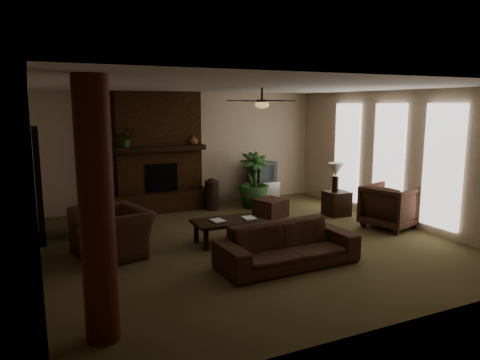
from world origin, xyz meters
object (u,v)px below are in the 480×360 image
ottoman (271,208)px  lamp_right (336,172)px  log_column (97,213)px  side_table_right (337,203)px  armchair_left (112,225)px  lamp_left (95,184)px  side_table_left (95,221)px  floor_plant (254,192)px  armchair_right (391,204)px  tv_stand (261,191)px  floor_vase (212,192)px  sofa (288,239)px  coffee_table (227,223)px

ottoman → lamp_right: size_ratio=0.92×
log_column → side_table_right: 6.68m
armchair_left → lamp_left: size_ratio=1.86×
log_column → lamp_left: bearing=83.2°
log_column → lamp_left: size_ratio=4.31×
ottoman → side_table_left: side_table_left is taller
floor_plant → side_table_left: 3.94m
ottoman → armchair_left: bearing=-162.3°
lamp_left → side_table_right: (5.16, -0.76, -0.73)m
armchair_right → tv_stand: (-1.14, 3.49, -0.24)m
armchair_left → lamp_right: size_ratio=1.86×
armchair_left → tv_stand: bearing=109.6°
tv_stand → floor_vase: floor_vase is taller
floor_vase → floor_plant: floor_vase is taller
tv_stand → floor_vase: bearing=-165.5°
sofa → side_table_right: size_ratio=4.05×
side_table_left → floor_vase: bearing=19.2°
coffee_table → armchair_left: bearing=174.6°
sofa → lamp_right: size_ratio=3.43×
lamp_right → ottoman: bearing=160.2°
log_column → floor_plant: size_ratio=2.08×
log_column → coffee_table: size_ratio=2.33×
sofa → floor_vase: (0.32, 4.02, -0.00)m
coffee_table → floor_vase: (0.72, 2.54, 0.06)m
armchair_left → side_table_right: size_ratio=2.20×
armchair_left → lamp_left: lamp_left is taller
tv_stand → floor_plant: (-0.54, -0.65, 0.13)m
tv_stand → side_table_left: bearing=-163.6°
floor_vase → log_column: bearing=-122.8°
armchair_right → lamp_left: 5.91m
sofa → tv_stand: (1.90, 4.48, -0.19)m
tv_stand → sofa: bearing=-114.7°
floor_vase → armchair_left: bearing=-139.2°
lamp_left → armchair_right: bearing=-20.6°
armchair_left → log_column: bearing=-25.0°
armchair_right → floor_plant: 3.31m
coffee_table → ottoman: (1.68, 1.37, -0.17)m
tv_stand → coffee_table: bearing=-129.2°
coffee_table → floor_plant: (1.76, 2.35, 0.00)m
side_table_left → side_table_right: size_ratio=1.00×
floor_vase → side_table_left: 2.99m
log_column → sofa: bearing=19.9°
log_column → side_table_left: (0.47, 4.11, -1.12)m
log_column → side_table_left: bearing=83.5°
armchair_right → armchair_left: bearing=66.2°
armchair_left → floor_plant: 4.34m
armchair_left → lamp_right: lamp_right is taller
side_table_right → tv_stand: bearing=109.9°
coffee_table → tv_stand: 3.78m
tv_stand → floor_vase: (-1.58, -0.46, 0.18)m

